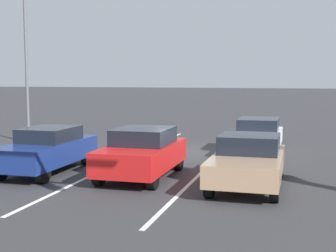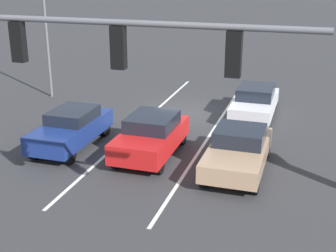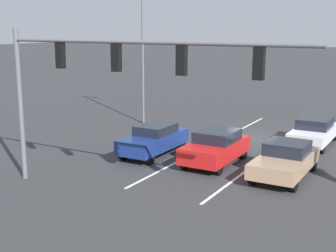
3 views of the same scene
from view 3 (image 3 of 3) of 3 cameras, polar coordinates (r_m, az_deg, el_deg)
name	(u,v)px [view 3 (image 3 of 3)]	position (r m, az deg, el deg)	size (l,w,h in m)	color
ground_plane	(255,140)	(26.54, 10.54, -1.64)	(240.00, 240.00, 0.00)	#333335
lane_stripe_left_divider	(272,152)	(24.10, 12.53, -3.12)	(0.12, 16.23, 0.01)	silver
lane_stripe_center_divider	(212,144)	(25.23, 5.40, -2.19)	(0.12, 16.23, 0.01)	silver
car_tan_leftlane_front	(285,160)	(20.19, 14.10, -3.99)	(1.91, 4.29, 1.47)	tan
car_navy_rightlane_front	(154,139)	(22.97, -1.73, -1.62)	(1.72, 4.19, 1.47)	navy
car_red_midlane_front	(216,147)	(21.56, 5.83, -2.54)	(1.88, 4.01, 1.53)	red
car_white_leftlane_second	(314,131)	(26.05, 17.37, -0.59)	(1.82, 4.28, 1.43)	silver
traffic_signal_gantry	(104,70)	(16.73, -7.82, 6.75)	(11.91, 0.37, 6.15)	slate
street_lamp_right_shoulder	(144,41)	(29.78, -2.90, 10.31)	(1.52, 0.24, 9.42)	slate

